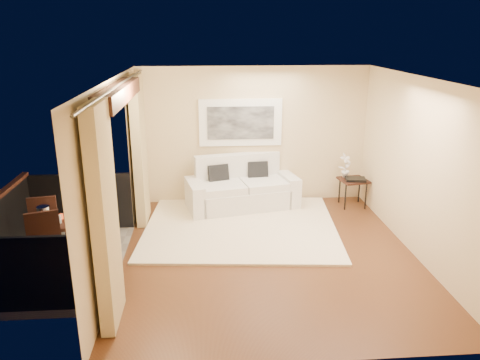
{
  "coord_description": "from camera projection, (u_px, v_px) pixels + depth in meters",
  "views": [
    {
      "loc": [
        -0.96,
        -6.53,
        3.34
      ],
      "look_at": [
        -0.41,
        0.58,
        1.05
      ],
      "focal_mm": 35.0,
      "sensor_mm": 36.0,
      "label": 1
    }
  ],
  "objects": [
    {
      "name": "bistro_table",
      "position": [
        54.0,
        228.0,
        6.73
      ],
      "size": [
        0.77,
        0.77,
        0.72
      ],
      "rotation": [
        0.0,
        0.0,
        0.32
      ],
      "color": "#331811",
      "rests_on": "balcony"
    },
    {
      "name": "orchid",
      "position": [
        345.0,
        166.0,
        9.2
      ],
      "size": [
        0.31,
        0.28,
        0.49
      ],
      "primitive_type": "imported",
      "rotation": [
        0.0,
        0.0,
        0.5
      ],
      "color": "white",
      "rests_on": "side_table"
    },
    {
      "name": "curtains",
      "position": [
        126.0,
        176.0,
        6.73
      ],
      "size": [
        0.16,
        4.8,
        2.64
      ],
      "color": "tan",
      "rests_on": "ground"
    },
    {
      "name": "glass_a",
      "position": [
        59.0,
        219.0,
        6.66
      ],
      "size": [
        0.06,
        0.06,
        0.12
      ],
      "primitive_type": "cylinder",
      "color": "silver",
      "rests_on": "bistro_table"
    },
    {
      "name": "balcony_chair_near",
      "position": [
        45.0,
        243.0,
        6.33
      ],
      "size": [
        0.56,
        0.56,
        1.02
      ],
      "rotation": [
        0.0,
        0.0,
        0.34
      ],
      "color": "#331811",
      "rests_on": "balcony"
    },
    {
      "name": "balcony_chair_far",
      "position": [
        45.0,
        220.0,
        7.21
      ],
      "size": [
        0.49,
        0.49,
        0.96
      ],
      "rotation": [
        0.0,
        0.0,
        3.34
      ],
      "color": "#331811",
      "rests_on": "balcony"
    },
    {
      "name": "balcony",
      "position": [
        51.0,
        252.0,
        7.0
      ],
      "size": [
        1.81,
        2.6,
        1.17
      ],
      "color": "#605B56",
      "rests_on": "ground"
    },
    {
      "name": "rug",
      "position": [
        241.0,
        226.0,
        8.3
      ],
      "size": [
        3.58,
        3.19,
        0.04
      ],
      "primitive_type": "cube",
      "rotation": [
        0.0,
        0.0,
        -0.09
      ],
      "color": "#FCECCB",
      "rests_on": "floor"
    },
    {
      "name": "vase",
      "position": [
        46.0,
        222.0,
        6.48
      ],
      "size": [
        0.04,
        0.04,
        0.18
      ],
      "primitive_type": "cylinder",
      "color": "white",
      "rests_on": "bistro_table"
    },
    {
      "name": "ice_bucket",
      "position": [
        44.0,
        213.0,
        6.77
      ],
      "size": [
        0.18,
        0.18,
        0.2
      ],
      "primitive_type": "cylinder",
      "color": "silver",
      "rests_on": "bistro_table"
    },
    {
      "name": "room_shell",
      "position": [
        118.0,
        93.0,
        6.37
      ],
      "size": [
        5.0,
        6.4,
        5.0
      ],
      "color": "white",
      "rests_on": "ground"
    },
    {
      "name": "tray",
      "position": [
        355.0,
        179.0,
        9.08
      ],
      "size": [
        0.42,
        0.34,
        0.05
      ],
      "primitive_type": "cube",
      "rotation": [
        0.0,
        0.0,
        -0.17
      ],
      "color": "black",
      "rests_on": "side_table"
    },
    {
      "name": "glass_b",
      "position": [
        68.0,
        218.0,
        6.71
      ],
      "size": [
        0.06,
        0.06,
        0.12
      ],
      "primitive_type": "cylinder",
      "color": "white",
      "rests_on": "bistro_table"
    },
    {
      "name": "floor",
      "position": [
        269.0,
        255.0,
        7.3
      ],
      "size": [
        5.0,
        5.0,
        0.0
      ],
      "primitive_type": "plane",
      "color": "#5A331A",
      "rests_on": "ground"
    },
    {
      "name": "sofa",
      "position": [
        241.0,
        190.0,
        9.15
      ],
      "size": [
        2.26,
        1.33,
        1.02
      ],
      "rotation": [
        0.0,
        0.0,
        0.21
      ],
      "color": "silver",
      "rests_on": "floor"
    },
    {
      "name": "artwork",
      "position": [
        241.0,
        123.0,
        9.12
      ],
      "size": [
        1.62,
        0.07,
        0.92
      ],
      "color": "white",
      "rests_on": "room_shell"
    },
    {
      "name": "candle",
      "position": [
        61.0,
        216.0,
        6.82
      ],
      "size": [
        0.06,
        0.06,
        0.07
      ],
      "primitive_type": "cylinder",
      "color": "#F54015",
      "rests_on": "bistro_table"
    },
    {
      "name": "side_table",
      "position": [
        353.0,
        182.0,
        9.18
      ],
      "size": [
        0.59,
        0.59,
        0.55
      ],
      "rotation": [
        0.0,
        0.0,
        0.18
      ],
      "color": "#331811",
      "rests_on": "floor"
    }
  ]
}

